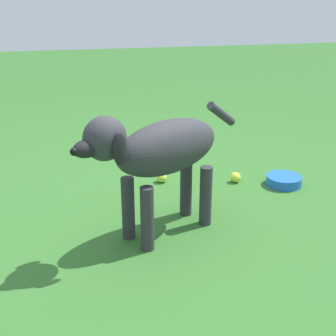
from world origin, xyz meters
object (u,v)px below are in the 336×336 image
(tennis_ball_0, at_px, (162,177))
(tennis_ball_3, at_px, (145,166))
(dog, at_px, (159,152))
(water_bowl, at_px, (284,180))
(tennis_ball_1, at_px, (235,177))

(tennis_ball_0, height_order, tennis_ball_3, same)
(tennis_ball_0, bearing_deg, dog, -102.62)
(tennis_ball_0, xyz_separation_m, water_bowl, (0.74, -0.21, -0.00))
(tennis_ball_3, bearing_deg, tennis_ball_0, -72.22)
(tennis_ball_1, bearing_deg, dog, -137.84)
(tennis_ball_3, height_order, water_bowl, tennis_ball_3)
(dog, relative_size, tennis_ball_0, 13.43)
(tennis_ball_0, distance_m, water_bowl, 0.77)
(dog, relative_size, tennis_ball_1, 13.43)
(tennis_ball_1, distance_m, water_bowl, 0.30)
(tennis_ball_0, bearing_deg, water_bowl, -15.65)
(tennis_ball_1, bearing_deg, tennis_ball_0, 167.65)
(tennis_ball_3, bearing_deg, tennis_ball_1, -31.17)
(tennis_ball_1, relative_size, water_bowl, 0.30)
(dog, height_order, tennis_ball_0, dog)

